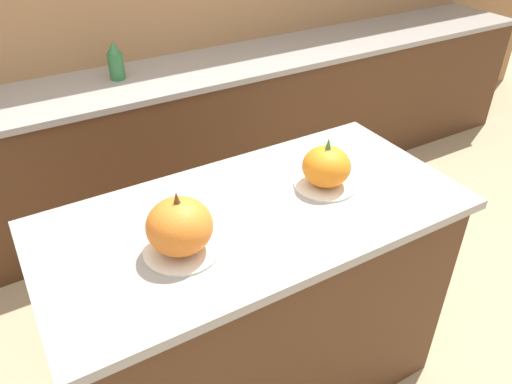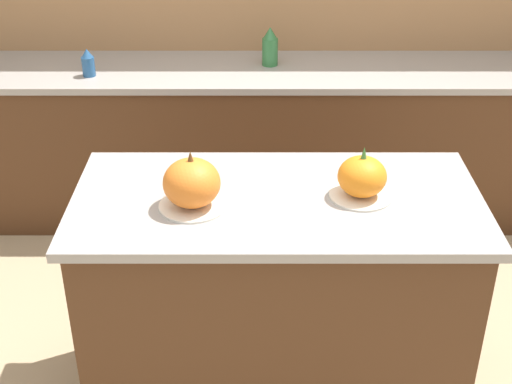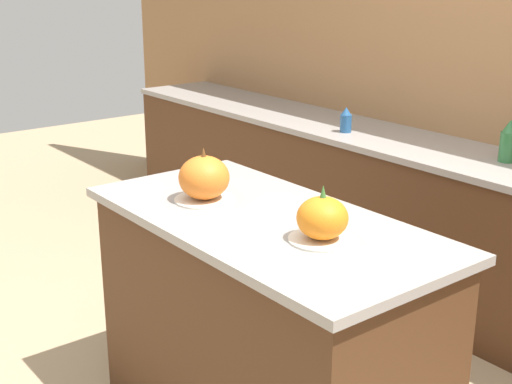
{
  "view_description": "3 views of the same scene",
  "coord_description": "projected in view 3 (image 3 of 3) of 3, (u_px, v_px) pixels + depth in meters",
  "views": [
    {
      "loc": [
        -0.68,
        -1.17,
        1.93
      ],
      "look_at": [
        -0.02,
        -0.03,
        1.04
      ],
      "focal_mm": 35.0,
      "sensor_mm": 36.0,
      "label": 1
    },
    {
      "loc": [
        -0.08,
        -2.18,
        2.19
      ],
      "look_at": [
        -0.07,
        -0.05,
        0.98
      ],
      "focal_mm": 50.0,
      "sensor_mm": 36.0,
      "label": 2
    },
    {
      "loc": [
        1.9,
        -1.53,
        1.81
      ],
      "look_at": [
        -0.03,
        -0.01,
        1.03
      ],
      "focal_mm": 50.0,
      "sensor_mm": 36.0,
      "label": 3
    }
  ],
  "objects": [
    {
      "name": "kitchen_island",
      "position": [
        264.0,
        331.0,
        2.73
      ],
      "size": [
        1.46,
        0.71,
        0.93
      ],
      "color": "#4C2D19",
      "rests_on": "ground_plane"
    },
    {
      "name": "back_counter",
      "position": [
        491.0,
        248.0,
        3.6
      ],
      "size": [
        6.0,
        0.6,
        0.89
      ],
      "color": "#4C2D19",
      "rests_on": "ground_plane"
    },
    {
      "name": "pumpkin_cake_left",
      "position": [
        204.0,
        179.0,
        2.75
      ],
      "size": [
        0.24,
        0.24,
        0.21
      ],
      "color": "silver",
      "rests_on": "kitchen_island"
    },
    {
      "name": "pumpkin_cake_right",
      "position": [
        322.0,
        220.0,
        2.35
      ],
      "size": [
        0.23,
        0.23,
        0.19
      ],
      "color": "silver",
      "rests_on": "kitchen_island"
    },
    {
      "name": "bottle_tall",
      "position": [
        508.0,
        142.0,
        3.47
      ],
      "size": [
        0.09,
        0.09,
        0.21
      ],
      "color": "#2D6B38",
      "rests_on": "back_counter"
    },
    {
      "name": "bottle_short",
      "position": [
        346.0,
        120.0,
        4.09
      ],
      "size": [
        0.07,
        0.07,
        0.14
      ],
      "color": "#235184",
      "rests_on": "back_counter"
    }
  ]
}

